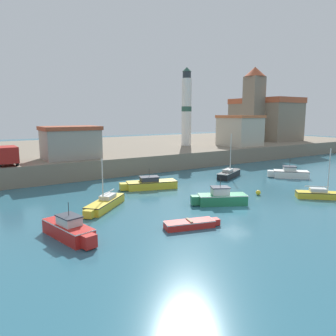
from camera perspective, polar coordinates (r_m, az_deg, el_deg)
ground_plane at (r=30.46m, az=11.69°, el=-6.55°), size 200.00×200.00×0.00m
quay_seawall at (r=63.19m, az=-13.68°, el=2.67°), size 120.00×40.00×2.43m
dinghy_red_0 at (r=24.41m, az=4.00°, el=-9.67°), size 4.31×2.11×0.61m
motorboat_red_1 at (r=23.20m, az=-16.84°, el=-10.22°), size 2.45×5.37×2.52m
motorboat_green_2 at (r=30.68m, az=9.11°, el=-5.15°), size 5.12×3.46×2.57m
motorboat_yellow_3 at (r=36.72m, az=-3.17°, el=-2.78°), size 6.51×3.35×2.29m
sailboat_yellow_4 at (r=35.95m, az=25.51°, el=-4.16°), size 4.84×4.55×4.98m
sailboat_yellow_5 at (r=29.64m, az=-10.92°, el=-6.06°), size 5.29×4.97×4.50m
sailboat_black_6 at (r=43.96m, az=10.62°, el=-0.96°), size 5.67×3.59×5.77m
motorboat_white_7 at (r=45.90m, az=20.38°, el=-0.85°), size 4.59×4.66×2.44m
mooring_buoy at (r=35.11m, az=15.45°, el=-4.15°), size 0.52×0.52×0.52m
church at (r=79.24m, az=16.26°, el=8.55°), size 13.20×15.19×15.74m
lighthouse at (r=62.20m, az=3.25°, el=10.40°), size 1.86×1.86×14.38m
harbor_shed_near_wharf at (r=62.96m, az=12.40°, el=6.42°), size 6.29×7.01×5.67m
harbor_shed_mid_row at (r=45.25m, az=-16.60°, el=4.31°), size 7.31×5.11×4.27m
truck_on_quay at (r=42.02m, az=-26.34°, el=2.09°), size 2.21×4.32×2.20m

